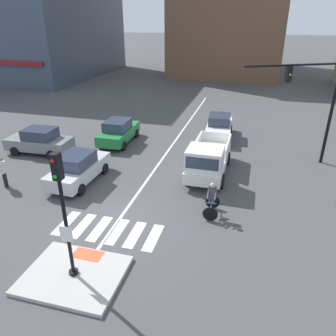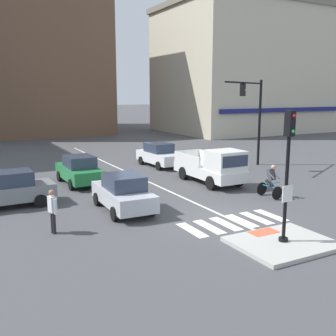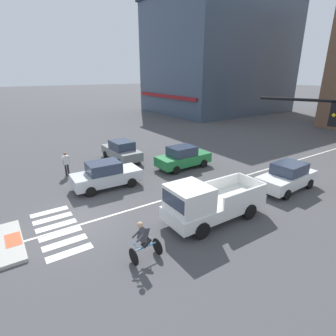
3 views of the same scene
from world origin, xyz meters
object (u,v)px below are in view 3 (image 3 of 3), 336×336
car_green_westbound_far (183,157)px  car_grey_cross_left (121,151)px  pedestrian_at_curb_left (66,162)px  car_silver_westbound_near (106,175)px  car_white_eastbound_far (287,177)px  pickup_truck_white_eastbound_mid (208,203)px  cyclist (144,240)px

car_green_westbound_far → car_grey_cross_left: size_ratio=0.99×
car_green_westbound_far → pedestrian_at_curb_left: (-3.11, -7.58, 0.17)m
car_silver_westbound_near → car_white_eastbound_far: (6.31, 8.94, 0.00)m
pickup_truck_white_eastbound_mid → pedestrian_at_curb_left: pickup_truck_white_eastbound_mid is taller
car_silver_westbound_near → pickup_truck_white_eastbound_mid: size_ratio=0.81×
pedestrian_at_curb_left → car_white_eastbound_far: bearing=47.2°
car_white_eastbound_far → car_green_westbound_far: 7.18m
car_silver_westbound_near → car_white_eastbound_far: 10.94m
car_silver_westbound_near → car_white_eastbound_far: size_ratio=0.99×
pickup_truck_white_eastbound_mid → cyclist: 3.89m
car_white_eastbound_far → car_grey_cross_left: 12.24m
car_green_westbound_far → cyclist: size_ratio=2.46×
pickup_truck_white_eastbound_mid → cyclist: bearing=-78.4°
car_green_westbound_far → car_grey_cross_left: same height
car_green_westbound_far → car_grey_cross_left: bearing=-143.6°
pickup_truck_white_eastbound_mid → car_green_westbound_far: bearing=151.9°
car_green_westbound_far → pickup_truck_white_eastbound_mid: (6.76, -3.61, 0.17)m
car_grey_cross_left → pickup_truck_white_eastbound_mid: size_ratio=0.81×
car_silver_westbound_near → car_green_westbound_far: size_ratio=1.01×
car_grey_cross_left → pickup_truck_white_eastbound_mid: 10.91m
car_green_westbound_far → pedestrian_at_curb_left: 8.19m
cyclist → pickup_truck_white_eastbound_mid: bearing=101.6°
car_white_eastbound_far → pedestrian_at_curb_left: size_ratio=2.51×
car_white_eastbound_far → car_grey_cross_left: same height
car_white_eastbound_far → pickup_truck_white_eastbound_mid: (0.18, -6.49, 0.17)m
car_silver_westbound_near → pedestrian_at_curb_left: 3.71m
cyclist → car_grey_cross_left: bearing=159.5°
car_silver_westbound_near → car_white_eastbound_far: same height
car_silver_westbound_near → car_green_westbound_far: bearing=92.6°
car_white_eastbound_far → pickup_truck_white_eastbound_mid: size_ratio=0.82×
car_silver_westbound_near → car_green_westbound_far: same height
car_silver_westbound_near → car_grey_cross_left: bearing=145.6°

